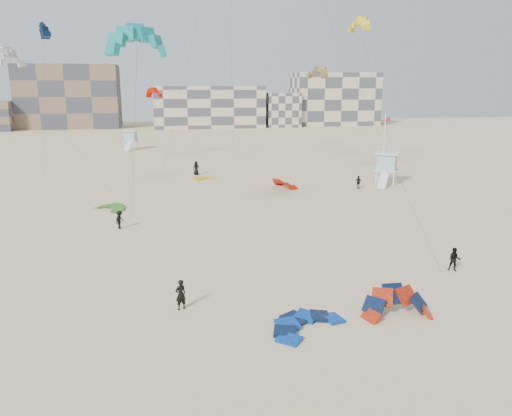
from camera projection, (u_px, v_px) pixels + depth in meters
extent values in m
plane|color=beige|center=(241.00, 333.00, 24.44)|extent=(320.00, 320.00, 0.00)
imported|color=black|center=(181.00, 295.00, 26.87)|extent=(0.74, 0.64, 1.70)
imported|color=black|center=(454.00, 260.00, 32.51)|extent=(0.96, 0.88, 1.58)
imported|color=black|center=(120.00, 220.00, 42.28)|extent=(1.01, 1.17, 1.56)
imported|color=black|center=(359.00, 182.00, 58.98)|extent=(0.85, 0.97, 1.57)
imported|color=black|center=(196.00, 168.00, 68.17)|extent=(1.00, 0.73, 1.89)
imported|color=black|center=(385.00, 158.00, 78.33)|extent=(0.80, 1.59, 1.64)
cylinder|color=#3F3F3F|center=(134.00, 137.00, 39.42)|extent=(1.33, 2.87, 13.81)
cylinder|color=#3F3F3F|center=(355.00, 78.00, 40.61)|extent=(0.87, 28.50, 22.93)
cylinder|color=#3F3F3F|center=(62.00, 128.00, 50.26)|extent=(8.99, 1.43, 13.40)
cylinder|color=#3F3F3F|center=(187.00, 64.00, 62.78)|extent=(6.84, 13.65, 27.15)
cylinder|color=#3F3F3F|center=(356.00, 127.00, 58.38)|extent=(6.83, 9.32, 12.38)
cylinder|color=#3F3F3F|center=(378.00, 96.00, 74.38)|extent=(9.04, 5.13, 18.98)
cylinder|color=#3F3F3F|center=(45.00, 102.00, 64.19)|extent=(0.63, 4.80, 17.65)
cylinder|color=#3F3F3F|center=(232.00, 76.00, 73.56)|extent=(0.06, 1.25, 24.65)
cylinder|color=#3F3F3F|center=(157.00, 124.00, 80.94)|extent=(0.60, 4.48, 9.70)
cube|color=white|center=(386.00, 170.00, 61.61)|extent=(3.69, 3.69, 0.13)
cube|color=#91BDC7|center=(387.00, 162.00, 61.37)|extent=(3.03, 3.03, 1.91)
cube|color=white|center=(388.00, 153.00, 61.12)|extent=(3.82, 3.82, 0.15)
cube|color=white|center=(395.00, 181.00, 59.37)|extent=(2.26, 2.79, 1.58)
cube|color=white|center=(131.00, 141.00, 95.80)|extent=(3.00, 3.00, 0.13)
cube|color=#91BDC7|center=(131.00, 136.00, 95.58)|extent=(2.47, 2.47, 1.80)
cube|color=white|center=(130.00, 131.00, 95.34)|extent=(3.11, 3.11, 0.14)
cube|color=white|center=(130.00, 147.00, 93.68)|extent=(1.42, 2.69, 1.49)
cylinder|color=white|center=(384.00, 150.00, 60.45)|extent=(0.11, 0.11, 8.50)
cube|color=#B61841|center=(388.00, 119.00, 59.63)|extent=(0.64, 0.02, 0.43)
cube|color=brown|center=(70.00, 97.00, 145.17)|extent=(28.00, 14.00, 18.00)
cube|color=beige|center=(208.00, 107.00, 149.04)|extent=(32.00, 16.00, 12.00)
cube|color=beige|center=(334.00, 99.00, 157.46)|extent=(26.00, 14.00, 16.00)
cube|color=beige|center=(281.00, 110.00, 151.20)|extent=(10.00, 10.00, 10.00)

